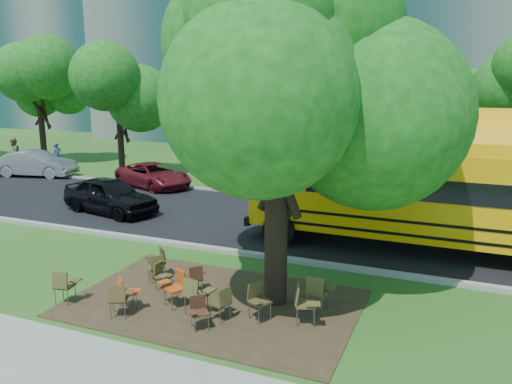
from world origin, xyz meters
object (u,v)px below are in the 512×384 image
at_px(main_tree, 277,83).
at_px(chair_12, 258,298).
at_px(chair_10, 162,273).
at_px(chair_13, 318,290).
at_px(chair_0, 64,284).
at_px(chair_9, 158,259).
at_px(chair_1, 126,290).
at_px(black_car, 110,195).
at_px(chair_11, 196,276).
at_px(chair_3, 176,284).
at_px(bg_car_silver, 36,164).
at_px(school_bus, 485,197).
at_px(pedestrian_b, 14,153).
at_px(chair_7, 303,300).
at_px(chair_6, 222,300).
at_px(pedestrian_a, 57,156).
at_px(chair_4, 196,292).
at_px(chair_8, 156,265).
at_px(bg_car_red, 153,175).
at_px(chair_5, 198,309).
at_px(chair_2, 119,297).

bearing_deg(main_tree, chair_12, -93.17).
distance_m(chair_10, chair_13, 4.13).
height_order(chair_0, chair_12, chair_12).
xyz_separation_m(chair_9, chair_13, (4.73, -0.43, 0.04)).
distance_m(chair_1, chair_10, 1.31).
height_order(chair_0, black_car, black_car).
distance_m(chair_11, black_car, 9.34).
xyz_separation_m(chair_11, chair_12, (2.04, -0.74, 0.07)).
bearing_deg(chair_3, black_car, -12.97).
distance_m(chair_10, chair_12, 3.00).
distance_m(chair_13, bg_car_silver, 22.59).
xyz_separation_m(chair_0, chair_9, (1.15, 2.38, -0.01)).
relative_size(school_bus, pedestrian_b, 7.03).
bearing_deg(chair_7, chair_1, -96.22).
relative_size(chair_3, chair_6, 1.12).
xyz_separation_m(chair_9, black_car, (-5.78, 5.22, 0.23)).
xyz_separation_m(chair_0, pedestrian_a, (-14.99, 15.44, 0.27)).
bearing_deg(school_bus, chair_12, -125.74).
distance_m(chair_4, pedestrian_b, 24.79).
height_order(chair_6, chair_8, chair_6).
height_order(chair_8, bg_car_red, bg_car_red).
height_order(black_car, bg_car_silver, black_car).
xyz_separation_m(chair_13, bg_car_red, (-11.85, 10.79, 0.07)).
relative_size(chair_5, chair_12, 0.87).
bearing_deg(chair_13, school_bus, 61.37).
distance_m(chair_0, chair_8, 2.44).
height_order(school_bus, bg_car_red, school_bus).
bearing_deg(chair_0, bg_car_red, 103.43).
relative_size(chair_7, black_car, 0.22).
xyz_separation_m(chair_13, black_car, (-10.52, 5.65, 0.19)).
bearing_deg(main_tree, chair_2, -144.89).
xyz_separation_m(black_car, bg_car_silver, (-9.35, 5.09, -0.00)).
bearing_deg(black_car, chair_4, -119.22).
distance_m(chair_7, chair_8, 4.53).
bearing_deg(chair_10, pedestrian_b, -118.51).
relative_size(chair_7, chair_13, 1.04).
height_order(chair_4, bg_car_red, bg_car_red).
distance_m(chair_2, chair_7, 4.25).
relative_size(chair_13, black_car, 0.21).
distance_m(main_tree, black_car, 11.83).
height_order(chair_2, chair_6, chair_2).
bearing_deg(chair_2, chair_8, 74.00).
height_order(school_bus, chair_10, school_bus).
height_order(chair_3, chair_5, chair_3).
bearing_deg(chair_2, main_tree, 8.53).
distance_m(bg_car_silver, pedestrian_b, 3.78).
bearing_deg(chair_6, chair_4, 111.96).
distance_m(chair_1, chair_7, 4.26).
xyz_separation_m(chair_12, bg_car_silver, (-18.70, 11.64, 0.21)).
distance_m(chair_5, chair_13, 2.86).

